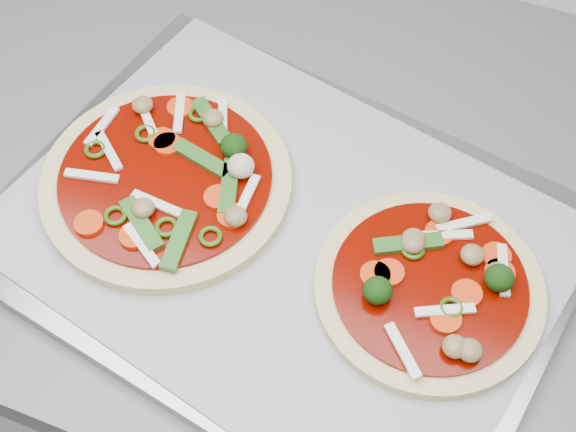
% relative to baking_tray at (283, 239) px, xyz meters
% --- Properties ---
extents(baking_tray, '(0.53, 0.43, 0.02)m').
position_rel_baking_tray_xyz_m(baking_tray, '(0.00, 0.00, 0.00)').
color(baking_tray, gray).
rests_on(baking_tray, countertop).
extents(parchment, '(0.52, 0.43, 0.00)m').
position_rel_baking_tray_xyz_m(parchment, '(0.00, 0.00, 0.01)').
color(parchment, '#A2A2A7').
rests_on(parchment, baking_tray).
extents(pizza_left, '(0.25, 0.25, 0.04)m').
position_rel_baking_tray_xyz_m(pizza_left, '(-0.11, 0.01, 0.02)').
color(pizza_left, beige).
rests_on(pizza_left, parchment).
extents(pizza_right, '(0.26, 0.26, 0.03)m').
position_rel_baking_tray_xyz_m(pizza_right, '(0.13, -0.01, 0.02)').
color(pizza_right, beige).
rests_on(pizza_right, parchment).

